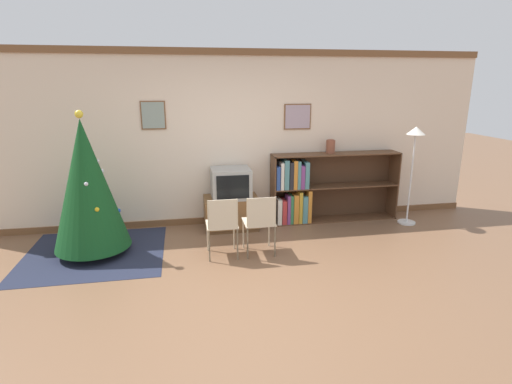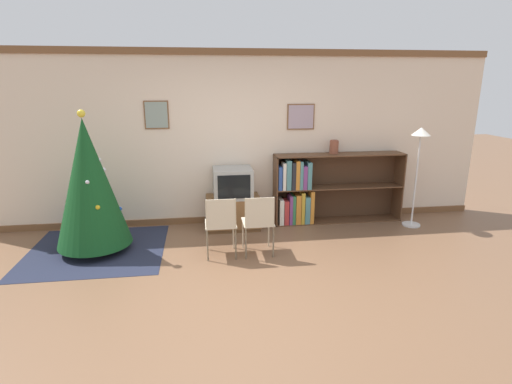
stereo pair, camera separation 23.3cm
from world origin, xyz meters
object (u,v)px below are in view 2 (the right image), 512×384
(tv_console, at_px, (233,212))
(folding_chair_left, at_px, (221,223))
(standing_lamp, at_px, (419,151))
(christmas_tree, at_px, (89,184))
(bookshelf, at_px, (313,190))
(vase, at_px, (334,147))
(folding_chair_right, at_px, (259,221))
(television, at_px, (233,183))

(tv_console, relative_size, folding_chair_left, 1.01)
(tv_console, height_order, standing_lamp, standing_lamp)
(christmas_tree, bearing_deg, standing_lamp, 4.07)
(bookshelf, distance_m, vase, 0.77)
(christmas_tree, distance_m, bookshelf, 3.34)
(bookshelf, bearing_deg, folding_chair_right, -132.09)
(folding_chair_left, xyz_separation_m, standing_lamp, (3.08, 0.78, 0.73))
(folding_chair_left, xyz_separation_m, bookshelf, (1.55, 1.18, 0.06))
(christmas_tree, bearing_deg, vase, 12.30)
(television, distance_m, standing_lamp, 2.88)
(standing_lamp, bearing_deg, vase, 160.00)
(christmas_tree, bearing_deg, bookshelf, 12.75)
(christmas_tree, xyz_separation_m, tv_console, (1.92, 0.64, -0.69))
(christmas_tree, height_order, standing_lamp, christmas_tree)
(folding_chair_left, relative_size, bookshelf, 0.39)
(tv_console, height_order, vase, vase)
(tv_console, xyz_separation_m, folding_chair_left, (-0.25, -1.08, 0.22))
(christmas_tree, xyz_separation_m, standing_lamp, (4.75, 0.34, 0.26))
(folding_chair_right, relative_size, standing_lamp, 0.53)
(christmas_tree, distance_m, folding_chair_left, 1.80)
(folding_chair_left, bearing_deg, vase, 33.05)
(folding_chair_left, bearing_deg, television, 77.20)
(bookshelf, relative_size, standing_lamp, 1.34)
(television, xyz_separation_m, vase, (1.63, 0.14, 0.50))
(tv_console, bearing_deg, folding_chair_right, -77.22)
(folding_chair_right, xyz_separation_m, standing_lamp, (2.59, 0.78, 0.73))
(tv_console, xyz_separation_m, bookshelf, (1.31, 0.09, 0.28))
(tv_console, distance_m, folding_chair_left, 1.13)
(tv_console, distance_m, bookshelf, 1.34)
(folding_chair_left, bearing_deg, folding_chair_right, 0.00)
(bookshelf, height_order, standing_lamp, standing_lamp)
(folding_chair_right, distance_m, bookshelf, 1.59)
(television, relative_size, folding_chair_left, 0.72)
(folding_chair_right, bearing_deg, television, 102.80)
(folding_chair_right, xyz_separation_m, bookshelf, (1.06, 1.18, 0.06))
(folding_chair_left, height_order, standing_lamp, standing_lamp)
(tv_console, bearing_deg, vase, 4.86)
(christmas_tree, bearing_deg, tv_console, 18.31)
(christmas_tree, bearing_deg, television, 18.24)
(folding_chair_left, relative_size, vase, 3.80)
(folding_chair_right, height_order, bookshelf, bookshelf)
(folding_chair_left, height_order, vase, vase)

